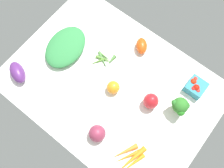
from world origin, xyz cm
name	(u,v)px	position (x,y,z in cm)	size (l,w,h in cm)	color
tablecloth	(112,86)	(0.00, 0.00, 1.00)	(104.00, 76.00, 2.00)	white
bell_pepper_red	(151,101)	(20.64, 3.99, 6.73)	(7.35, 7.35, 9.47)	red
carrot_bunch	(129,158)	(28.28, -23.29, 3.19)	(13.00, 17.91, 2.64)	orange
red_onion_near_basket	(97,133)	(10.05, -23.88, 6.00)	(8.00, 8.00, 8.00)	#862D46
leafy_greens_clump	(65,47)	(-31.81, 0.88, 4.91)	(25.94, 18.54, 5.82)	#318242
okra_pile	(105,60)	(-11.64, 8.50, 2.84)	(10.15, 12.16, 2.00)	#528630
berry_basket	(195,87)	(33.68, 24.22, 5.09)	(9.03, 9.03, 6.59)	teal
eggplant	(17,72)	(-40.99, -25.04, 5.46)	(12.34, 6.92, 6.92)	#592970
broccoli_head	(180,106)	(32.95, 9.73, 9.24)	(8.33, 8.12, 11.52)	#A3D079
heirloom_tomato_orange	(113,87)	(1.83, -1.35, 5.26)	(6.53, 6.53, 6.53)	orange
roma_tomato	(142,46)	(-0.74, 26.11, 4.89)	(9.01, 5.79, 5.79)	#E14C13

